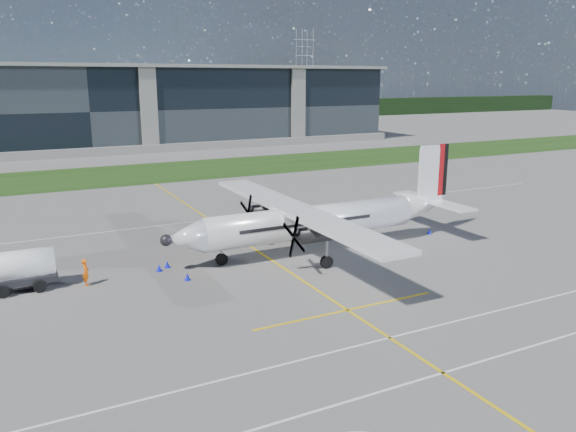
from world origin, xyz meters
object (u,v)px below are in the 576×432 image
at_px(pylon_east, 304,73).
at_px(safety_cone_nose_port, 187,277).
at_px(safety_cone_fwd, 159,268).
at_px(safety_cone_stbdwing, 242,215).
at_px(safety_cone_nose_stbd, 167,264).
at_px(safety_cone_tail, 429,231).
at_px(turboprop_aircraft, 322,202).
at_px(ground_crew_person, 86,270).
at_px(baggage_tug, 22,275).

height_order(pylon_east, safety_cone_nose_port, pylon_east).
bearing_deg(safety_cone_fwd, safety_cone_nose_port, -64.85).
relative_size(pylon_east, safety_cone_stbdwing, 60.00).
relative_size(safety_cone_nose_stbd, safety_cone_nose_port, 1.00).
bearing_deg(safety_cone_tail, pylon_east, 65.33).
bearing_deg(safety_cone_stbdwing, turboprop_aircraft, -83.21).
bearing_deg(safety_cone_nose_port, ground_crew_person, 161.42).
relative_size(safety_cone_nose_stbd, safety_cone_tail, 1.00).
height_order(pylon_east, ground_crew_person, pylon_east).
height_order(baggage_tug, safety_cone_tail, baggage_tug).
relative_size(baggage_tug, safety_cone_nose_stbd, 6.24).
height_order(safety_cone_stbdwing, safety_cone_fwd, same).
relative_size(pylon_east, baggage_tug, 9.62).
xyz_separation_m(ground_crew_person, safety_cone_fwd, (4.88, 0.56, -0.77)).
relative_size(ground_crew_person, safety_cone_stbdwing, 4.09).
relative_size(turboprop_aircraft, safety_cone_nose_stbd, 51.28).
relative_size(pylon_east, safety_cone_fwd, 60.00).
relative_size(ground_crew_person, safety_cone_tail, 4.09).
bearing_deg(safety_cone_nose_stbd, safety_cone_tail, -3.89).
bearing_deg(safety_cone_nose_port, pylon_east, 58.86).
relative_size(turboprop_aircraft, ground_crew_person, 12.53).
bearing_deg(turboprop_aircraft, ground_crew_person, 179.40).
bearing_deg(safety_cone_nose_port, safety_cone_fwd, 115.15).
xyz_separation_m(pylon_east, safety_cone_fwd, (-90.00, -144.34, -14.75)).
relative_size(safety_cone_nose_port, safety_cone_stbdwing, 1.00).
distance_m(ground_crew_person, safety_cone_stbdwing, 20.23).
distance_m(safety_cone_stbdwing, safety_cone_fwd, 16.22).
bearing_deg(safety_cone_tail, safety_cone_nose_port, -175.83).
bearing_deg(ground_crew_person, pylon_east, -26.12).
bearing_deg(turboprop_aircraft, safety_cone_nose_stbd, 173.92).
distance_m(pylon_east, baggage_tug, 174.81).
bearing_deg(safety_cone_nose_port, safety_cone_tail, 4.17).
xyz_separation_m(baggage_tug, ground_crew_person, (3.68, -1.21, 0.09)).
relative_size(safety_cone_tail, safety_cone_fwd, 1.00).
distance_m(ground_crew_person, safety_cone_tail, 28.15).
bearing_deg(safety_cone_stbdwing, safety_cone_fwd, -133.11).
distance_m(safety_cone_tail, safety_cone_stbdwing, 17.70).
relative_size(pylon_east, safety_cone_tail, 60.00).
height_order(safety_cone_tail, safety_cone_fwd, same).
xyz_separation_m(safety_cone_tail, safety_cone_stbdwing, (-12.17, 12.85, 0.00)).
height_order(ground_crew_person, safety_cone_nose_port, ground_crew_person).
relative_size(turboprop_aircraft, baggage_tug, 8.22).
bearing_deg(safety_cone_tail, baggage_tug, 177.02).
relative_size(pylon_east, turboprop_aircraft, 1.17).
height_order(safety_cone_nose_stbd, safety_cone_stbdwing, same).
height_order(turboprop_aircraft, safety_cone_stbdwing, turboprop_aircraft).
bearing_deg(safety_cone_stbdwing, safety_cone_nose_port, -124.29).
xyz_separation_m(pylon_east, turboprop_aircraft, (-77.42, -145.08, -11.15)).
distance_m(safety_cone_nose_stbd, safety_cone_nose_port, 3.18).
distance_m(turboprop_aircraft, safety_cone_stbdwing, 13.17).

